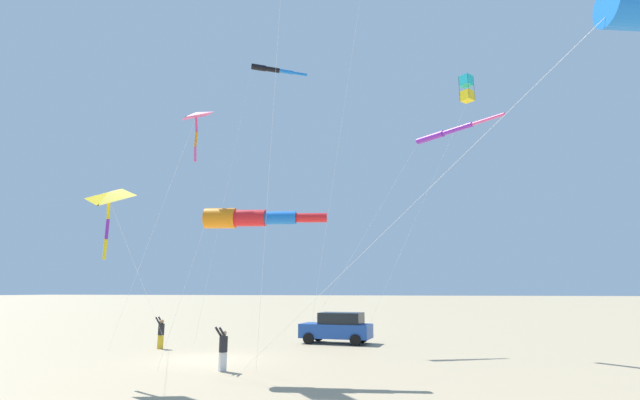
{
  "coord_description": "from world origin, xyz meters",
  "views": [
    {
      "loc": [
        -20.43,
        -10.57,
        3.17
      ],
      "look_at": [
        -0.79,
        -5.7,
        7.23
      ],
      "focal_mm": 25.44,
      "sensor_mm": 36.0,
      "label": 1
    }
  ],
  "objects_px": {
    "kite_delta_orange_high_right": "(196,117)",
    "parked_car": "(337,327)",
    "kite_windsock_purple_drifting": "(271,70)",
    "kite_delta_teal_far_right": "(108,198)",
    "kite_windsock_checkered_midright": "(248,218)",
    "person_adult_flyer": "(223,347)",
    "kite_windsock_small_distant": "(444,133)",
    "kite_box_blue_topmost": "(467,89)",
    "cooler_box": "(332,335)",
    "person_child_green_jacket": "(161,331)"
  },
  "relations": [
    {
      "from": "cooler_box",
      "to": "kite_delta_orange_high_right",
      "type": "height_order",
      "value": "kite_delta_orange_high_right"
    },
    {
      "from": "kite_windsock_checkered_midright",
      "to": "kite_delta_teal_far_right",
      "type": "relative_size",
      "value": 0.82
    },
    {
      "from": "kite_windsock_checkered_midright",
      "to": "kite_windsock_purple_drifting",
      "type": "xyz_separation_m",
      "value": [
        11.52,
        3.47,
        12.75
      ]
    },
    {
      "from": "person_child_green_jacket",
      "to": "kite_windsock_checkered_midright",
      "type": "xyz_separation_m",
      "value": [
        -6.47,
        -7.77,
        5.11
      ]
    },
    {
      "from": "parked_car",
      "to": "person_child_green_jacket",
      "type": "bearing_deg",
      "value": 118.59
    },
    {
      "from": "kite_windsock_checkered_midright",
      "to": "kite_delta_teal_far_right",
      "type": "height_order",
      "value": "kite_delta_teal_far_right"
    },
    {
      "from": "person_adult_flyer",
      "to": "kite_delta_orange_high_right",
      "type": "xyz_separation_m",
      "value": [
        -0.15,
        1.74,
        9.96
      ]
    },
    {
      "from": "kite_delta_teal_far_right",
      "to": "kite_box_blue_topmost",
      "type": "relative_size",
      "value": 0.44
    },
    {
      "from": "kite_box_blue_topmost",
      "to": "kite_windsock_checkered_midright",
      "type": "bearing_deg",
      "value": 149.55
    },
    {
      "from": "kite_windsock_checkered_midright",
      "to": "kite_windsock_purple_drifting",
      "type": "bearing_deg",
      "value": 16.76
    },
    {
      "from": "cooler_box",
      "to": "kite_windsock_purple_drifting",
      "type": "height_order",
      "value": "kite_windsock_purple_drifting"
    },
    {
      "from": "kite_windsock_purple_drifting",
      "to": "kite_box_blue_topmost",
      "type": "height_order",
      "value": "kite_box_blue_topmost"
    },
    {
      "from": "person_child_green_jacket",
      "to": "kite_delta_teal_far_right",
      "type": "xyz_separation_m",
      "value": [
        -8.72,
        -2.89,
        5.75
      ]
    },
    {
      "from": "kite_windsock_small_distant",
      "to": "kite_box_blue_topmost",
      "type": "height_order",
      "value": "kite_box_blue_topmost"
    },
    {
      "from": "kite_windsock_small_distant",
      "to": "person_child_green_jacket",
      "type": "bearing_deg",
      "value": 98.42
    },
    {
      "from": "person_adult_flyer",
      "to": "kite_windsock_small_distant",
      "type": "bearing_deg",
      "value": -48.93
    },
    {
      "from": "kite_delta_orange_high_right",
      "to": "kite_box_blue_topmost",
      "type": "height_order",
      "value": "kite_box_blue_topmost"
    },
    {
      "from": "kite_windsock_small_distant",
      "to": "kite_box_blue_topmost",
      "type": "xyz_separation_m",
      "value": [
        8.83,
        -2.2,
        6.53
      ]
    },
    {
      "from": "parked_car",
      "to": "kite_box_blue_topmost",
      "type": "xyz_separation_m",
      "value": [
        6.25,
        -9.09,
        17.63
      ]
    },
    {
      "from": "person_adult_flyer",
      "to": "kite_windsock_purple_drifting",
      "type": "height_order",
      "value": "kite_windsock_purple_drifting"
    },
    {
      "from": "person_adult_flyer",
      "to": "kite_windsock_checkered_midright",
      "type": "height_order",
      "value": "kite_windsock_checkered_midright"
    },
    {
      "from": "cooler_box",
      "to": "kite_windsock_small_distant",
      "type": "xyz_separation_m",
      "value": [
        -5.5,
        -7.9,
        11.84
      ]
    },
    {
      "from": "kite_delta_orange_high_right",
      "to": "kite_windsock_purple_drifting",
      "type": "bearing_deg",
      "value": 2.86
    },
    {
      "from": "cooler_box",
      "to": "parked_car",
      "type": "bearing_deg",
      "value": -160.81
    },
    {
      "from": "kite_box_blue_topmost",
      "to": "kite_delta_teal_far_right",
      "type": "bearing_deg",
      "value": 142.52
    },
    {
      "from": "parked_car",
      "to": "person_child_green_jacket",
      "type": "height_order",
      "value": "parked_car"
    },
    {
      "from": "kite_windsock_checkered_midright",
      "to": "kite_windsock_purple_drifting",
      "type": "relative_size",
      "value": 0.37
    },
    {
      "from": "cooler_box",
      "to": "kite_windsock_checkered_midright",
      "type": "bearing_deg",
      "value": 178.88
    },
    {
      "from": "kite_delta_orange_high_right",
      "to": "kite_box_blue_topmost",
      "type": "bearing_deg",
      "value": -37.81
    },
    {
      "from": "kite_windsock_small_distant",
      "to": "kite_windsock_checkered_midright",
      "type": "relative_size",
      "value": 1.74
    },
    {
      "from": "person_child_green_jacket",
      "to": "kite_windsock_small_distant",
      "type": "relative_size",
      "value": 0.14
    },
    {
      "from": "kite_windsock_purple_drifting",
      "to": "kite_delta_teal_far_right",
      "type": "bearing_deg",
      "value": 174.15
    },
    {
      "from": "person_adult_flyer",
      "to": "kite_box_blue_topmost",
      "type": "bearing_deg",
      "value": -34.24
    },
    {
      "from": "parked_car",
      "to": "kite_delta_teal_far_right",
      "type": "xyz_separation_m",
      "value": [
        -13.66,
        6.18,
        5.75
      ]
    },
    {
      "from": "person_adult_flyer",
      "to": "kite_delta_teal_far_right",
      "type": "xyz_separation_m",
      "value": [
        -2.91,
        3.7,
        5.75
      ]
    },
    {
      "from": "person_child_green_jacket",
      "to": "kite_delta_orange_high_right",
      "type": "distance_m",
      "value": 12.58
    },
    {
      "from": "kite_windsock_purple_drifting",
      "to": "kite_windsock_small_distant",
      "type": "bearing_deg",
      "value": -102.98
    },
    {
      "from": "parked_car",
      "to": "person_adult_flyer",
      "type": "height_order",
      "value": "parked_car"
    },
    {
      "from": "kite_windsock_checkered_midright",
      "to": "person_adult_flyer",
      "type": "bearing_deg",
      "value": 60.41
    },
    {
      "from": "person_child_green_jacket",
      "to": "kite_box_blue_topmost",
      "type": "height_order",
      "value": "kite_box_blue_topmost"
    },
    {
      "from": "parked_car",
      "to": "kite_windsock_small_distant",
      "type": "relative_size",
      "value": 0.36
    },
    {
      "from": "person_adult_flyer",
      "to": "kite_box_blue_topmost",
      "type": "distance_m",
      "value": 27.08
    },
    {
      "from": "parked_car",
      "to": "kite_box_blue_topmost",
      "type": "distance_m",
      "value": 20.8
    },
    {
      "from": "cooler_box",
      "to": "kite_delta_teal_far_right",
      "type": "relative_size",
      "value": 0.07
    },
    {
      "from": "kite_windsock_checkered_midright",
      "to": "cooler_box",
      "type": "bearing_deg",
      "value": -1.12
    },
    {
      "from": "kite_windsock_checkered_midright",
      "to": "kite_box_blue_topmost",
      "type": "bearing_deg",
      "value": -30.45
    },
    {
      "from": "kite_delta_orange_high_right",
      "to": "parked_car",
      "type": "bearing_deg",
      "value": -21.15
    },
    {
      "from": "person_child_green_jacket",
      "to": "kite_windsock_purple_drifting",
      "type": "relative_size",
      "value": 0.09
    },
    {
      "from": "kite_windsock_checkered_midright",
      "to": "kite_windsock_purple_drifting",
      "type": "distance_m",
      "value": 17.53
    },
    {
      "from": "cooler_box",
      "to": "kite_delta_orange_high_right",
      "type": "bearing_deg",
      "value": 166.95
    }
  ]
}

